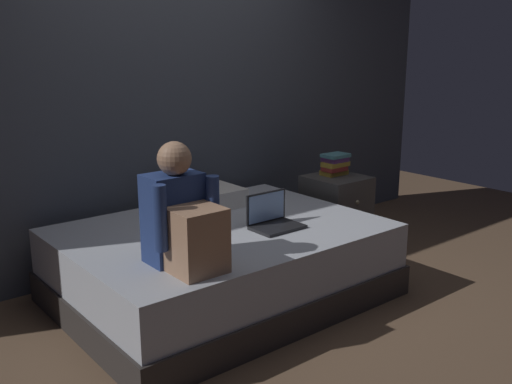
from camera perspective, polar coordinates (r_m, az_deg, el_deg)
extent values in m
plane|color=brown|center=(3.79, 1.86, -10.98)|extent=(8.00, 8.00, 0.00)
cube|color=#424751|center=(4.41, -8.48, 10.67)|extent=(5.60, 0.10, 2.70)
cube|color=#332D2B|center=(3.85, -3.38, -8.99)|extent=(2.00, 1.50, 0.19)
cube|color=#B2B7C1|center=(3.76, -3.43, -5.58)|extent=(1.96, 1.46, 0.29)
cube|color=#474442|center=(4.74, 7.92, -1.99)|extent=(0.44, 0.44, 0.60)
sphere|color=gray|center=(4.57, 9.99, -0.99)|extent=(0.04, 0.04, 0.04)
cube|color=navy|center=(3.10, -8.18, -2.53)|extent=(0.30, 0.20, 0.48)
sphere|color=#A87C5E|center=(3.00, -8.10, 3.30)|extent=(0.18, 0.18, 0.18)
cube|color=#A87C5E|center=(2.94, -5.90, -4.80)|extent=(0.26, 0.24, 0.34)
cylinder|color=navy|center=(2.89, -9.49, -2.58)|extent=(0.07, 0.07, 0.34)
cylinder|color=navy|center=(3.05, -4.29, -1.51)|extent=(0.07, 0.07, 0.34)
cube|color=black|center=(3.66, 2.15, -3.52)|extent=(0.32, 0.22, 0.02)
cube|color=black|center=(3.71, 0.99, -1.49)|extent=(0.32, 0.01, 0.20)
cube|color=#8CB2EA|center=(3.71, 1.07, -1.51)|extent=(0.29, 0.00, 0.18)
cube|color=silver|center=(4.14, -5.29, -0.68)|extent=(0.56, 0.36, 0.13)
cube|color=gold|center=(4.73, 7.75, 1.94)|extent=(0.21, 0.13, 0.04)
cube|color=#9E2D28|center=(4.69, 7.79, 2.31)|extent=(0.19, 0.13, 0.03)
cube|color=gold|center=(4.70, 7.88, 2.76)|extent=(0.22, 0.13, 0.04)
cube|color=#703D84|center=(4.70, 7.86, 3.25)|extent=(0.18, 0.14, 0.04)
cube|color=teal|center=(4.68, 7.90, 3.61)|extent=(0.21, 0.15, 0.03)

